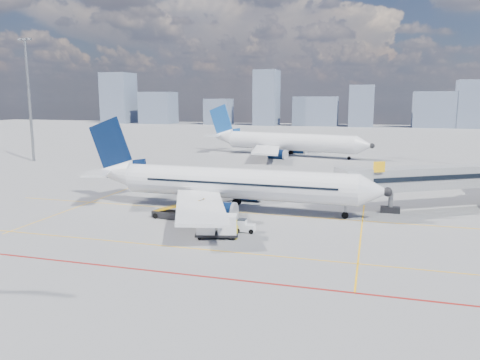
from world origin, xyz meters
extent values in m
plane|color=gray|center=(0.00, 0.00, 0.00)|extent=(420.00, 420.00, 0.00)
cube|color=#F6AD0C|center=(0.00, 8.00, 0.01)|extent=(60.00, 0.18, 0.01)
cube|color=#F6AD0C|center=(0.00, -6.00, 0.01)|extent=(80.00, 0.15, 0.01)
cube|color=#F6AD0C|center=(14.00, 2.00, 0.01)|extent=(0.15, 28.00, 0.01)
cube|color=#F6AD0C|center=(-20.00, 8.00, 0.01)|extent=(0.15, 30.00, 0.01)
cube|color=maroon|center=(0.00, -12.00, 0.01)|extent=(90.00, 0.25, 0.01)
cube|color=gray|center=(22.25, 16.15, 3.90)|extent=(20.84, 13.93, 2.60)
cube|color=black|center=(22.25, 16.15, 4.10)|extent=(20.52, 13.82, 0.55)
cube|color=gray|center=(12.70, 10.50, 3.90)|extent=(4.49, 4.56, 3.00)
cube|color=black|center=(17.00, 12.80, 0.35)|extent=(2.20, 1.00, 0.70)
cylinder|color=slate|center=(17.00, 12.80, 1.70)|extent=(0.56, 0.56, 2.70)
cube|color=#F6AD0C|center=(15.50, 10.30, 5.70)|extent=(1.26, 0.82, 1.20)
cylinder|color=slate|center=(-55.00, 40.00, 12.50)|extent=(0.56, 0.56, 25.00)
cube|color=slate|center=(-55.00, 40.00, 25.20)|extent=(3.20, 0.40, 0.50)
cube|color=silver|center=(-56.20, 39.75, 25.20)|extent=(0.60, 0.15, 0.35)
cube|color=silver|center=(-55.00, 39.75, 25.20)|extent=(0.60, 0.15, 0.35)
cube|color=silver|center=(-53.80, 39.75, 25.20)|extent=(0.60, 0.15, 0.35)
cube|color=slate|center=(-121.69, 190.00, 13.56)|extent=(15.12, 15.16, 27.12)
cube|color=slate|center=(-97.94, 190.00, 8.38)|extent=(17.42, 13.82, 16.76)
cube|color=slate|center=(-63.62, 190.00, 6.60)|extent=(12.92, 11.72, 13.20)
cube|color=slate|center=(-38.01, 190.00, 13.65)|extent=(11.04, 14.84, 27.31)
cube|color=slate|center=(-13.44, 190.00, 7.13)|extent=(21.57, 8.55, 14.26)
cube|color=slate|center=(8.47, 190.00, 9.80)|extent=(11.40, 13.25, 19.59)
cube|color=slate|center=(40.72, 190.00, 8.25)|extent=(18.33, 9.89, 16.50)
cube|color=slate|center=(58.25, 190.00, 10.77)|extent=(16.52, 10.35, 21.55)
cylinder|color=silver|center=(-0.41, 8.83, 3.30)|extent=(27.90, 4.37, 3.62)
cone|color=silver|center=(15.16, 8.40, 3.30)|extent=(3.43, 3.70, 3.62)
sphere|color=black|center=(16.45, 8.37, 3.30)|extent=(1.05, 1.05, 1.02)
cone|color=silver|center=(-17.28, 9.28, 3.81)|extent=(6.03, 3.78, 3.62)
cube|color=black|center=(13.95, 8.44, 3.81)|extent=(1.43, 1.43, 0.42)
cube|color=silver|center=(-1.58, 17.20, 2.31)|extent=(10.96, 15.88, 0.53)
cube|color=silver|center=(-2.03, 0.52, 2.31)|extent=(10.30, 15.98, 0.53)
cylinder|color=#08183C|center=(-0.73, 14.21, 1.15)|extent=(3.39, 2.22, 2.13)
cylinder|color=#08183C|center=(-1.02, 3.46, 1.15)|extent=(3.39, 2.22, 2.13)
cylinder|color=silver|center=(1.03, 14.16, 1.15)|extent=(0.38, 2.20, 2.19)
cylinder|color=silver|center=(0.74, 3.41, 1.15)|extent=(0.38, 2.20, 2.19)
cube|color=#08183C|center=(-17.28, 9.28, 7.01)|extent=(6.36, 0.47, 7.91)
cube|color=#08183C|center=(-15.05, 9.22, 4.78)|extent=(5.24, 0.42, 1.99)
cube|color=silver|center=(-17.57, 12.26, 4.13)|extent=(4.62, 5.87, 0.20)
cube|color=silver|center=(-17.73, 6.33, 4.13)|extent=(4.42, 5.84, 0.20)
cylinder|color=slate|center=(12.10, 8.49, 0.90)|extent=(0.29, 0.29, 1.80)
cylinder|color=black|center=(12.10, 8.49, 0.38)|extent=(0.77, 0.30, 0.76)
cylinder|color=slate|center=(-1.27, 11.26, 0.80)|extent=(0.33, 0.33, 1.60)
cylinder|color=black|center=(-1.27, 11.26, 0.50)|extent=(1.02, 0.68, 1.00)
cylinder|color=slate|center=(-1.40, 6.44, 0.80)|extent=(0.33, 0.33, 1.60)
cylinder|color=black|center=(-1.40, 6.44, 0.50)|extent=(1.02, 0.68, 1.00)
cube|color=black|center=(0.10, 10.60, 3.58)|extent=(22.80, 0.72, 0.24)
cube|color=black|center=(0.00, 7.03, 3.58)|extent=(22.80, 0.72, 0.24)
cylinder|color=silver|center=(-3.80, 64.25, 3.30)|extent=(31.15, 11.44, 4.04)
cone|color=silver|center=(13.10, 60.04, 3.30)|extent=(4.60, 4.82, 4.04)
sphere|color=black|center=(14.50, 59.69, 3.30)|extent=(1.38, 1.38, 1.14)
cone|color=silver|center=(-22.10, 68.81, 3.87)|extent=(7.41, 5.52, 4.04)
cube|color=black|center=(11.79, 60.37, 3.87)|extent=(1.88, 1.88, 0.47)
cube|color=silver|center=(-3.05, 73.67, 2.19)|extent=(14.78, 16.80, 0.60)
cube|color=silver|center=(-7.56, 55.57, 2.19)|extent=(8.29, 17.78, 0.60)
cylinder|color=#08183C|center=(-2.85, 70.21, 0.89)|extent=(4.20, 3.21, 2.38)
cylinder|color=#08183C|center=(-5.75, 58.54, 0.89)|extent=(4.20, 3.21, 2.38)
cylinder|color=silver|center=(-0.94, 69.73, 0.89)|extent=(0.94, 2.46, 2.45)
cylinder|color=silver|center=(-3.84, 58.06, 0.89)|extent=(0.94, 2.46, 2.45)
cube|color=navy|center=(-22.10, 68.81, 7.45)|extent=(6.97, 2.04, 8.84)
cube|color=navy|center=(-19.69, 68.20, 4.96)|extent=(5.75, 1.71, 2.23)
cube|color=silver|center=(-21.70, 72.12, 4.23)|extent=(5.93, 6.52, 0.23)
cube|color=silver|center=(-23.30, 65.69, 4.23)|extent=(3.89, 6.18, 0.23)
cylinder|color=black|center=(-4.15, 67.11, 0.50)|extent=(1.13, 0.87, 1.00)
cylinder|color=black|center=(-5.46, 61.88, 0.50)|extent=(1.13, 0.87, 1.00)
cylinder|color=black|center=(9.78, 60.87, 0.38)|extent=(0.81, 0.46, 0.76)
cube|color=silver|center=(2.86, 0.28, 0.48)|extent=(1.93, 1.09, 0.69)
cube|color=silver|center=(2.52, 0.26, 0.99)|extent=(0.89, 1.02, 0.52)
cube|color=black|center=(2.52, 0.26, 1.17)|extent=(0.81, 0.97, 0.30)
cylinder|color=black|center=(2.19, -0.22, 0.24)|extent=(0.49, 0.20, 0.48)
cylinder|color=black|center=(2.16, 0.73, 0.24)|extent=(0.49, 0.20, 0.48)
cylinder|color=black|center=(3.57, -0.18, 0.24)|extent=(0.49, 0.20, 0.48)
cylinder|color=black|center=(3.54, 0.77, 0.24)|extent=(0.49, 0.20, 0.48)
cube|color=black|center=(0.72, -2.30, 0.36)|extent=(4.41, 2.81, 0.20)
cube|color=silver|center=(-0.27, -2.56, 1.36)|extent=(2.14, 2.10, 1.76)
cube|color=silver|center=(1.70, -2.03, 1.36)|extent=(2.14, 2.10, 1.76)
cylinder|color=black|center=(-0.61, -3.47, 0.18)|extent=(0.39, 0.25, 0.36)
cylinder|color=black|center=(-1.02, -1.94, 0.18)|extent=(0.39, 0.25, 0.36)
cylinder|color=black|center=(2.45, -2.65, 0.18)|extent=(0.39, 0.25, 0.36)
cylinder|color=black|center=(2.04, -1.12, 0.18)|extent=(0.39, 0.25, 0.36)
cube|color=black|center=(-6.46, 3.22, 0.46)|extent=(4.49, 2.13, 0.72)
cube|color=black|center=(-5.65, 3.10, 1.54)|extent=(6.25, 1.88, 1.90)
cube|color=#F6AD0C|center=(-5.57, 3.66, 1.54)|extent=(6.14, 0.95, 1.97)
cube|color=#F6AD0C|center=(-5.73, 2.54, 1.54)|extent=(6.14, 0.95, 1.97)
cylinder|color=black|center=(-8.19, 2.74, 0.31)|extent=(0.65, 0.33, 0.62)
cylinder|color=black|center=(-7.99, 4.16, 0.31)|extent=(0.65, 0.33, 0.62)
cylinder|color=black|center=(-4.93, 2.27, 0.31)|extent=(0.65, 0.33, 0.62)
cylinder|color=black|center=(-4.73, 3.70, 0.31)|extent=(0.65, 0.33, 0.62)
imported|color=yellow|center=(2.63, -2.23, 0.97)|extent=(0.47, 0.72, 1.94)
camera|label=1|loc=(14.75, -43.25, 13.14)|focal=35.00mm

